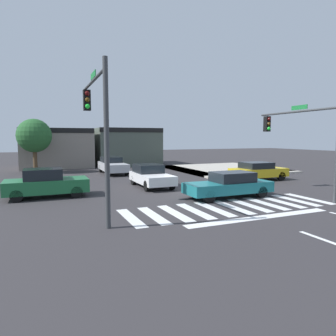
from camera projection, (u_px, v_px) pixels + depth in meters
ground_plane at (188, 191)px, 18.04m from camera, size 120.00×120.00×0.00m
crosswalk_near at (232, 207)px, 13.92m from camera, size 10.17×3.04×0.01m
curb_corner_northeast at (221, 169)px, 29.97m from camera, size 10.00×10.60×0.15m
storefront_row at (94, 147)px, 34.57m from camera, size 14.94×6.98×4.31m
traffic_signal_southwest at (96, 114)px, 11.98m from camera, size 0.32×5.43×5.91m
traffic_signal_southeast at (301, 131)px, 16.45m from camera, size 0.32×5.55×5.23m
car_yellow at (258, 171)px, 22.68m from camera, size 4.19×1.94×1.38m
car_green at (46, 183)px, 16.13m from camera, size 4.23×1.85×1.55m
car_white at (151, 176)px, 19.69m from camera, size 1.85×4.13×1.43m
car_teal at (229, 185)px, 16.12m from camera, size 4.76×1.72×1.37m
car_silver at (113, 165)px, 26.86m from camera, size 1.82×4.77×1.48m
roadside_tree at (34, 136)px, 27.18m from camera, size 3.04×3.04×4.92m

